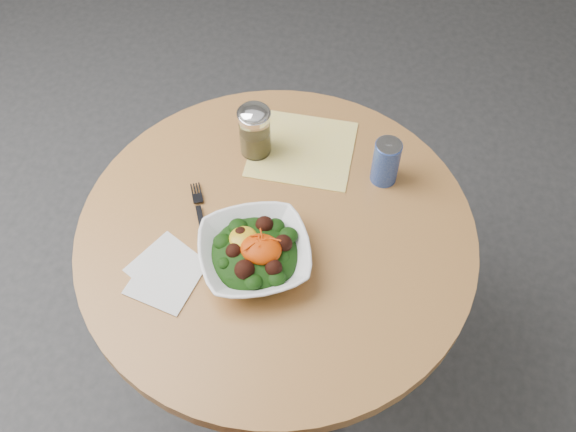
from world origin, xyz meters
name	(u,v)px	position (x,y,z in m)	size (l,w,h in m)	color
ground	(280,362)	(0.00, 0.00, 0.00)	(6.00, 6.00, 0.00)	#313134
table	(277,275)	(0.00, 0.00, 0.55)	(0.90, 0.90, 0.75)	black
cloth_napkin	(302,149)	(0.01, 0.25, 0.75)	(0.25, 0.23, 0.00)	yellow
paper_napkins	(166,273)	(-0.21, -0.16, 0.75)	(0.18, 0.20, 0.00)	silver
salad_bowl	(255,253)	(-0.03, -0.09, 0.78)	(0.31, 0.31, 0.09)	white
fork	(200,212)	(-0.18, 0.01, 0.76)	(0.09, 0.18, 0.00)	black
spice_shaker	(255,131)	(-0.10, 0.22, 0.82)	(0.08, 0.08, 0.14)	silver
beverage_can	(386,162)	(0.22, 0.20, 0.81)	(0.06, 0.06, 0.12)	#0D2C99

